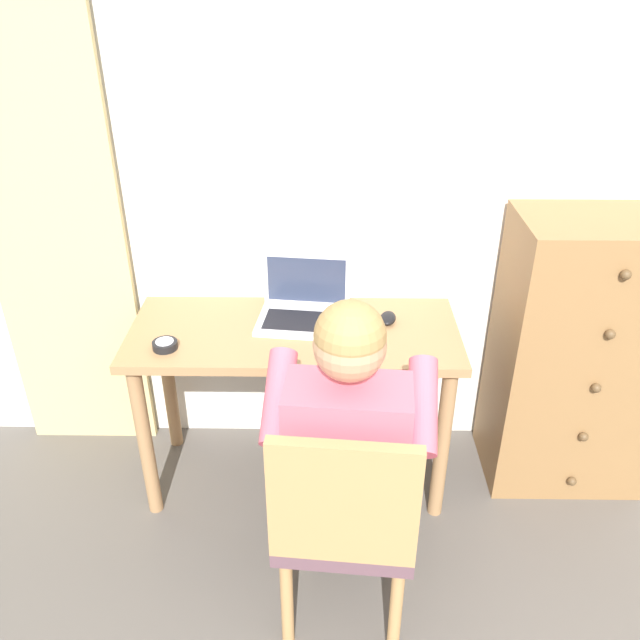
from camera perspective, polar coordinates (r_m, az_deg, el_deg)
wall_back at (r=2.56m, az=9.93°, el=12.99°), size 4.80×0.05×2.50m
curtain_panel at (r=2.74m, az=-22.73°, el=8.24°), size 0.56×0.03×2.14m
desk at (r=2.50m, az=-2.27°, el=-3.20°), size 1.25×0.52×0.73m
dresser at (r=2.76m, az=21.76°, el=-2.97°), size 0.61×0.44×1.15m
chair at (r=2.04m, az=2.19°, el=-17.16°), size 0.45×0.43×0.87m
person_seated at (r=2.05m, az=2.58°, el=-9.95°), size 0.56×0.61×1.18m
laptop at (r=2.49m, az=-1.44°, el=1.18°), size 0.37×0.29×0.24m
computer_mouse at (r=2.49m, az=6.03°, el=0.17°), size 0.08×0.11×0.03m
desk_clock at (r=2.38m, az=-13.55°, el=-2.15°), size 0.09×0.09×0.03m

